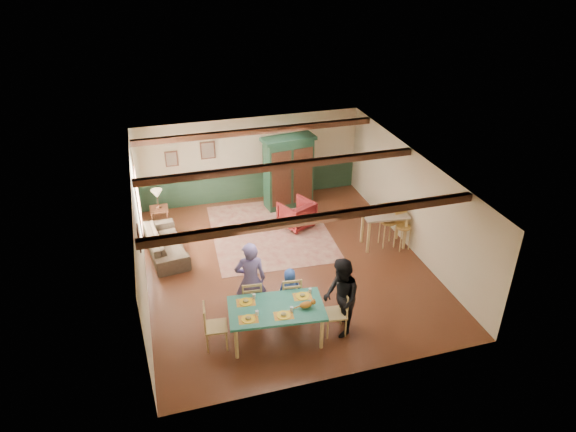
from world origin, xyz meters
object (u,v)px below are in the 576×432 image
object	(u,v)px
armoire	(288,172)
bar_stool_left	(388,226)
bar_stool_right	(403,231)
dining_chair_end_right	(335,313)
cat	(306,304)
sofa	(165,243)
dining_chair_far_left	(252,298)
armchair	(297,214)
person_woman	(341,298)
dining_chair_far_right	(291,294)
person_child	(290,290)
counter_table	(383,230)
end_table	(160,218)
table_lamp	(158,199)
dining_chair_end_left	(216,326)
person_man	(251,280)

from	to	relation	value
armoire	bar_stool_left	distance (m)	3.63
armoire	bar_stool_right	world-z (taller)	armoire
dining_chair_end_right	cat	world-z (taller)	dining_chair_end_right
sofa	bar_stool_right	xyz separation A→B (m)	(6.18, -1.52, 0.22)
dining_chair_far_left	bar_stool_right	distance (m)	4.83
armchair	person_woman	bearing A→B (deg)	59.02
dining_chair_far_right	person_child	xyz separation A→B (m)	(0.01, 0.09, 0.03)
dining_chair_far_right	person_child	distance (m)	0.09
sofa	counter_table	bearing A→B (deg)	-109.07
cat	counter_table	size ratio (longest dim) A/B	0.33
dining_chair_end_right	end_table	world-z (taller)	dining_chair_end_right
table_lamp	bar_stool_right	xyz separation A→B (m)	(6.23, -2.97, -0.39)
person_woman	cat	size ratio (longest dim) A/B	4.58
dining_chair_end_left	table_lamp	size ratio (longest dim) A/B	1.79
dining_chair_end_left	person_woman	bearing A→B (deg)	-90.00
person_woman	armchair	xyz separation A→B (m)	(0.45, 4.61, -0.50)
dining_chair_end_left	person_man	world-z (taller)	person_man
cat	armoire	distance (m)	6.11
end_table	table_lamp	world-z (taller)	table_lamp
end_table	counter_table	size ratio (longest dim) A/B	0.53
bar_stool_right	sofa	bearing A→B (deg)	159.19
armchair	bar_stool_left	xyz separation A→B (m)	(2.07, -1.70, 0.20)
cat	bar_stool_right	bearing A→B (deg)	43.15
sofa	counter_table	distance (m)	5.88
armchair	dining_chair_far_left	bearing A→B (deg)	33.91
dining_chair_end_left	person_man	xyz separation A→B (m)	(0.91, 0.77, 0.42)
dining_chair_end_right	counter_table	size ratio (longest dim) A/B	0.87
person_man	armoire	xyz separation A→B (m)	(2.27, 4.86, 0.20)
person_man	end_table	world-z (taller)	person_man
person_child	bar_stool_left	xyz separation A→B (m)	(3.33, 1.93, 0.06)
dining_chair_end_left	table_lamp	bearing A→B (deg)	15.01
dining_chair_far_right	person_child	world-z (taller)	person_child
person_man	armoire	world-z (taller)	armoire
armoire	end_table	xyz separation A→B (m)	(-3.97, -0.31, -0.82)
person_child	cat	xyz separation A→B (m)	(0.05, -0.99, 0.37)
person_man	dining_chair_far_right	bearing A→B (deg)	174.29
table_lamp	dining_chair_far_left	bearing A→B (deg)	-69.98
dining_chair_far_right	sofa	bearing A→B (deg)	-45.95
person_woman	table_lamp	distance (m)	6.57
dining_chair_end_right	cat	size ratio (longest dim) A/B	2.64
table_lamp	counter_table	bearing A→B (deg)	-24.99
cat	sofa	size ratio (longest dim) A/B	0.18
dining_chair_end_right	person_man	bearing A→B (deg)	-117.30
dining_chair_far_right	bar_stool_left	bearing A→B (deg)	-142.23
person_child	armoire	distance (m)	5.19
armoire	person_child	bearing A→B (deg)	-113.26
dining_chair_end_right	table_lamp	distance (m)	6.51
person_child	sofa	world-z (taller)	person_child
person_child	armchair	xyz separation A→B (m)	(1.27, 3.64, -0.15)
person_woman	end_table	bearing A→B (deg)	-142.32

